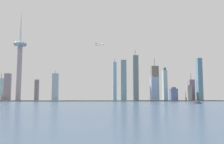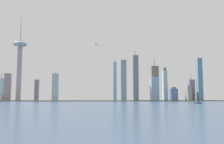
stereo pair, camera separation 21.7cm
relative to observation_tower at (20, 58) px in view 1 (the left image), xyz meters
The scene contains 19 objects.
ground_plane 576.97m from the observation_tower, 56.65° to the right, with size 6000.00×6000.00×0.00m, color #30455E.
waterfront_pier 341.16m from the observation_tower, ahead, with size 994.64×47.45×3.13m, color #5F685E.
observation_tower is the anchor object (origin of this frame).
skyscraper_0 381.22m from the observation_tower, ahead, with size 20.87×16.75×154.17m.
skyscraper_1 618.65m from the observation_tower, ahead, with size 16.03×24.78×56.81m.
skyscraper_2 133.38m from the observation_tower, 154.81° to the left, with size 18.43×15.09×98.88m.
skyscraper_3 130.83m from the observation_tower, 43.48° to the left, with size 13.15×17.52×78.37m.
skyscraper_4 490.32m from the observation_tower, ahead, with size 26.42×23.61×157.06m.
skyscraper_5 552.82m from the observation_tower, ahead, with size 16.06×19.51×130.95m.
skyscraper_6 411.91m from the observation_tower, ahead, with size 18.81×25.32×177.79m.
skyscraper_7 359.59m from the observation_tower, 13.13° to the left, with size 13.10×22.14×165.19m.
skyscraper_8 160.46m from the observation_tower, 17.47° to the left, with size 21.77×22.83×111.26m.
skyscraper_9 646.74m from the observation_tower, ahead, with size 17.47×19.87×155.58m.
skyscraper_10 484.37m from the observation_tower, ahead, with size 25.59×26.36×88.99m.
skyscraper_11 638.14m from the observation_tower, ahead, with size 20.29×22.41×103.28m.
skyscraper_12 576.76m from the observation_tower, ahead, with size 26.21×26.66×51.53m.
skyscraper_13 109.19m from the observation_tower, 165.36° to the left, with size 19.39×20.22×96.62m.
boat_1 626.96m from the observation_tower, 39.42° to the right, with size 10.22×17.15×4.06m.
airplane 285.68m from the observation_tower, ahead, with size 33.25×34.69×8.87m.
Camera 1 is at (-52.83, -415.66, 11.65)m, focal length 39.64 mm.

